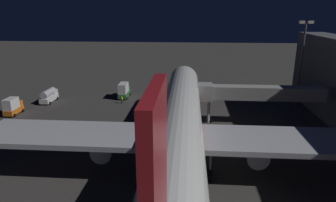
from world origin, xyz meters
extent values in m
plane|color=#383533|center=(0.00, 0.00, 0.00)|extent=(320.00, 320.00, 0.00)
cylinder|color=silver|center=(0.00, 7.53, 6.23)|extent=(6.13, 56.45, 6.13)
sphere|color=silver|center=(0.00, -20.70, 6.23)|extent=(6.01, 6.01, 6.01)
cube|color=maroon|center=(0.00, 7.53, 5.77)|extent=(6.19, 54.19, 0.50)
cube|color=black|center=(0.00, -18.86, 7.30)|extent=(3.37, 1.40, 0.90)
cube|color=#B7BABF|center=(0.00, 8.85, 5.16)|extent=(53.18, 8.35, 0.70)
cylinder|color=#B7BABF|center=(-10.12, 7.85, 3.24)|extent=(2.82, 5.71, 2.82)
cylinder|color=black|center=(-10.12, 4.99, 3.24)|extent=(2.40, 0.15, 2.40)
cylinder|color=#B7BABF|center=(10.12, 7.85, 3.24)|extent=(2.82, 5.71, 2.82)
cylinder|color=black|center=(10.12, 4.99, 3.24)|extent=(2.40, 0.15, 2.40)
cylinder|color=#B7BABF|center=(0.00, -17.20, 2.48)|extent=(0.28, 0.28, 2.56)
cylinder|color=black|center=(0.00, -17.20, 0.60)|extent=(0.45, 1.20, 1.20)
cylinder|color=#B7BABF|center=(-4.20, 9.85, 2.48)|extent=(0.28, 0.28, 2.56)
cylinder|color=black|center=(-4.20, 9.20, 0.60)|extent=(0.45, 1.20, 1.20)
cylinder|color=black|center=(-4.20, 10.50, 0.60)|extent=(0.45, 1.20, 1.20)
cylinder|color=#B7BABF|center=(4.20, 9.85, 2.48)|extent=(0.28, 0.28, 2.56)
cylinder|color=black|center=(4.20, 9.20, 0.60)|extent=(0.45, 1.20, 1.20)
cylinder|color=black|center=(4.20, 10.50, 0.60)|extent=(0.45, 1.20, 1.20)
cube|color=#9E9E99|center=(-15.22, -10.36, 6.23)|extent=(22.25, 2.60, 2.50)
cube|color=#9E9E99|center=(-4.10, -10.36, 6.23)|extent=(3.20, 3.40, 3.00)
cube|color=black|center=(-2.70, -10.36, 6.23)|extent=(0.70, 3.20, 2.70)
cylinder|color=#B7BABF|center=(-5.10, -10.36, 2.49)|extent=(0.56, 0.56, 4.98)
cylinder|color=black|center=(-5.70, -10.36, 0.30)|extent=(0.25, 0.60, 0.60)
cylinder|color=black|center=(-4.50, -10.36, 0.30)|extent=(0.25, 0.60, 0.60)
cylinder|color=#59595E|center=(-25.50, -21.51, 9.26)|extent=(0.40, 0.40, 18.52)
cube|color=#F9EFC6|center=(-26.40, -21.51, 18.77)|extent=(1.10, 0.50, 0.60)
cube|color=#F9EFC6|center=(-24.60, -21.51, 18.77)|extent=(1.10, 0.50, 0.60)
cube|color=#287038|center=(15.11, -26.34, 0.90)|extent=(2.00, 5.79, 1.10)
cube|color=silver|center=(15.11, -25.61, 2.64)|extent=(1.90, 4.05, 2.37)
cube|color=#287038|center=(15.11, -28.43, 2.00)|extent=(1.80, 1.60, 1.10)
cylinder|color=black|center=(14.05, -28.36, 0.35)|extent=(0.24, 0.70, 0.70)
cylinder|color=black|center=(16.17, -28.36, 0.35)|extent=(0.24, 0.70, 0.70)
cylinder|color=black|center=(14.05, -24.31, 0.35)|extent=(0.24, 0.70, 0.70)
cylinder|color=black|center=(16.17, -24.31, 0.35)|extent=(0.24, 0.70, 0.70)
cube|color=silver|center=(32.26, -21.13, 0.90)|extent=(2.10, 5.92, 1.10)
cylinder|color=#B7BABF|center=(32.26, -20.93, 2.30)|extent=(1.70, 5.03, 1.70)
cube|color=silver|center=(32.26, -23.19, 2.00)|extent=(1.89, 1.80, 1.10)
cylinder|color=black|center=(31.15, -23.20, 0.35)|extent=(0.24, 0.70, 0.70)
cylinder|color=black|center=(33.37, -23.20, 0.35)|extent=(0.24, 0.70, 0.70)
cylinder|color=black|center=(31.15, -19.06, 0.35)|extent=(0.24, 0.70, 0.70)
cylinder|color=black|center=(33.37, -19.06, 0.35)|extent=(0.24, 0.70, 0.70)
cube|color=orange|center=(35.71, -12.02, 0.90)|extent=(2.00, 4.57, 1.10)
cube|color=silver|center=(35.71, -11.44, 2.57)|extent=(1.90, 3.20, 2.23)
cube|color=orange|center=(35.71, -13.50, 2.00)|extent=(1.80, 1.60, 1.10)
cylinder|color=black|center=(34.65, -13.62, 0.35)|extent=(0.24, 0.70, 0.70)
cylinder|color=black|center=(36.77, -13.62, 0.35)|extent=(0.24, 0.70, 0.70)
cylinder|color=black|center=(34.65, -10.42, 0.35)|extent=(0.24, 0.70, 0.70)
cylinder|color=black|center=(36.77, -10.42, 0.35)|extent=(0.24, 0.70, 0.70)
cube|color=maroon|center=(6.72, -25.51, 0.80)|extent=(1.50, 2.59, 0.90)
cube|color=black|center=(6.72, -25.13, 1.60)|extent=(1.20, 0.20, 0.70)
cylinder|color=black|center=(5.91, -26.42, 0.35)|extent=(0.24, 0.70, 0.70)
cylinder|color=black|center=(7.53, -26.42, 0.35)|extent=(0.24, 0.70, 0.70)
cylinder|color=black|center=(5.91, -24.61, 0.35)|extent=(0.24, 0.70, 0.70)
cylinder|color=black|center=(7.53, -24.61, 0.35)|extent=(0.24, 0.70, 0.70)
cylinder|color=black|center=(14.55, -21.29, 0.45)|extent=(0.28, 0.28, 0.90)
cylinder|color=yellow|center=(14.55, -21.29, 1.24)|extent=(0.40, 0.40, 0.67)
sphere|color=tan|center=(14.55, -21.29, 1.69)|extent=(0.24, 0.24, 0.24)
sphere|color=orange|center=(14.55, -21.29, 1.74)|extent=(0.23, 0.23, 0.23)
cone|color=orange|center=(-2.20, -22.70, 0.28)|extent=(0.36, 0.36, 0.55)
cone|color=orange|center=(2.20, -22.70, 0.28)|extent=(0.36, 0.36, 0.55)
camera|label=1|loc=(-1.20, 44.50, 21.21)|focal=31.59mm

